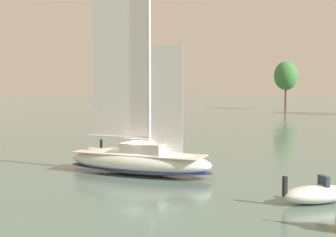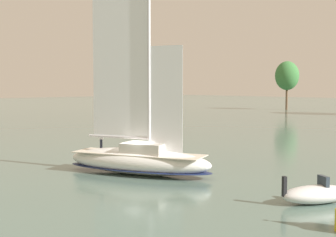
% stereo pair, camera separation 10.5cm
% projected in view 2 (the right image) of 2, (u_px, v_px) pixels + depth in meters
% --- Properties ---
extents(ground_plane, '(400.00, 400.00, 0.00)m').
position_uv_depth(ground_plane, '(138.00, 174.00, 34.75)').
color(ground_plane, slate).
extents(tree_shore_left, '(6.25, 6.25, 12.87)m').
position_uv_depth(tree_shore_left, '(287.00, 76.00, 123.64)').
color(tree_shore_left, brown).
rests_on(tree_shore_left, ground).
extents(sailboat_main, '(11.85, 7.64, 15.84)m').
position_uv_depth(sailboat_main, '(139.00, 158.00, 34.65)').
color(sailboat_main, white).
rests_on(sailboat_main, ground).
extents(motor_tender, '(3.44, 4.58, 1.64)m').
position_uv_depth(motor_tender, '(316.00, 194.00, 26.12)').
color(motor_tender, silver).
rests_on(motor_tender, ground).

